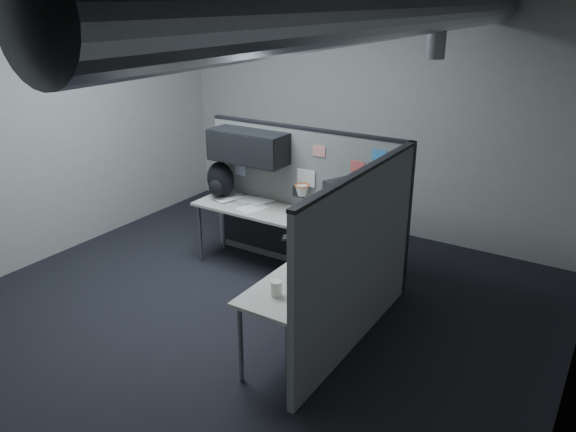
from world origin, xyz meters
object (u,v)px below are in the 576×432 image
Objects in this scene: desk at (294,239)px; backpack at (220,180)px; keyboard at (304,239)px; monitor at (355,208)px; phone at (311,273)px.

desk is 5.47× the size of backpack.
keyboard is at bearing -42.77° from desk.
monitor is 1.41× the size of keyboard.
monitor reaches higher than desk.
backpack is at bearing 153.27° from monitor.
desk is at bearing -11.92° from backpack.
keyboard is (0.24, -0.23, 0.13)m from desk.
phone is (0.44, -0.62, 0.03)m from keyboard.
monitor is 2.18× the size of phone.
monitor reaches higher than backpack.
backpack is (-1.91, 1.19, 0.16)m from phone.
keyboard is (-0.34, -0.41, -0.26)m from monitor.
backpack is at bearing 164.28° from desk.
phone is 0.67× the size of backpack.
backpack reaches higher than desk.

